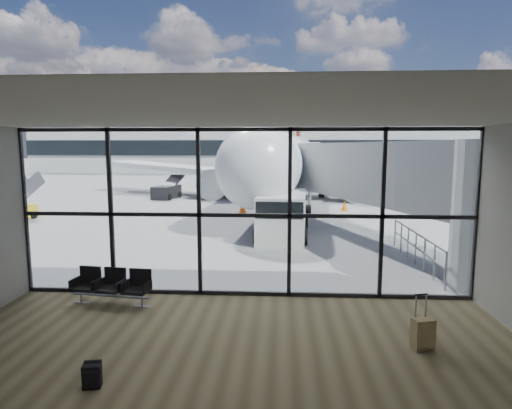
# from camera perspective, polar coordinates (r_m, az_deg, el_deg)

# --- Properties ---
(ground) EXTENTS (220.00, 220.00, 0.00)m
(ground) POSITION_cam_1_polar(r_m,az_deg,el_deg) (51.29, 2.31, 3.10)
(ground) COLOR slate
(ground) RESTS_ON ground
(lounge_shell) EXTENTS (12.02, 8.01, 4.51)m
(lounge_shell) POSITION_cam_1_polar(r_m,az_deg,el_deg) (6.54, -5.30, -4.08)
(lounge_shell) COLOR brown
(lounge_shell) RESTS_ON ground
(glass_curtain_wall) EXTENTS (12.10, 0.12, 4.50)m
(glass_curtain_wall) POSITION_cam_1_polar(r_m,az_deg,el_deg) (11.30, -1.60, -1.20)
(glass_curtain_wall) COLOR white
(glass_curtain_wall) RESTS_ON ground
(jet_bridge) EXTENTS (8.00, 16.50, 4.33)m
(jet_bridge) POSITION_cam_1_polar(r_m,az_deg,el_deg) (18.66, 15.57, 3.56)
(jet_bridge) COLOR #949799
(jet_bridge) RESTS_ON ground
(apron_railing) EXTENTS (0.06, 5.46, 1.11)m
(apron_railing) POSITION_cam_1_polar(r_m,az_deg,el_deg) (15.68, 20.55, -4.90)
(apron_railing) COLOR gray
(apron_railing) RESTS_ON ground
(far_terminal) EXTENTS (80.00, 12.20, 11.00)m
(far_terminal) POSITION_cam_1_polar(r_m,az_deg,el_deg) (73.11, 2.21, 7.72)
(far_terminal) COLOR beige
(far_terminal) RESTS_ON ground
(tree_0) EXTENTS (4.95, 4.95, 7.12)m
(tree_0) POSITION_cam_1_polar(r_m,az_deg,el_deg) (95.00, -25.75, 7.20)
(tree_0) COLOR #382619
(tree_0) RESTS_ON ground
(tree_1) EXTENTS (5.61, 5.61, 8.07)m
(tree_1) POSITION_cam_1_polar(r_m,az_deg,el_deg) (92.25, -22.49, 7.77)
(tree_1) COLOR #382619
(tree_1) RESTS_ON ground
(tree_2) EXTENTS (6.27, 6.27, 9.03)m
(tree_2) POSITION_cam_1_polar(r_m,az_deg,el_deg) (89.82, -19.02, 8.35)
(tree_2) COLOR #382619
(tree_2) RESTS_ON ground
(tree_3) EXTENTS (4.95, 4.95, 7.12)m
(tree_3) POSITION_cam_1_polar(r_m,az_deg,el_deg) (87.71, -15.33, 7.71)
(tree_3) COLOR #382619
(tree_3) RESTS_ON ground
(tree_4) EXTENTS (5.61, 5.61, 8.07)m
(tree_4) POSITION_cam_1_polar(r_m,az_deg,el_deg) (85.99, -11.52, 8.24)
(tree_4) COLOR #382619
(tree_4) RESTS_ON ground
(tree_5) EXTENTS (6.27, 6.27, 9.03)m
(tree_5) POSITION_cam_1_polar(r_m,az_deg,el_deg) (84.67, -7.55, 8.76)
(tree_5) COLOR #382619
(tree_5) RESTS_ON ground
(seating_row) EXTENTS (2.04, 0.78, 0.91)m
(seating_row) POSITION_cam_1_polar(r_m,az_deg,el_deg) (11.72, -18.56, -10.04)
(seating_row) COLOR gray
(seating_row) RESTS_ON ground
(backpack) EXTENTS (0.32, 0.31, 0.44)m
(backpack) POSITION_cam_1_polar(r_m,az_deg,el_deg) (8.11, -21.04, -20.55)
(backpack) COLOR black
(backpack) RESTS_ON ground
(suitcase) EXTENTS (0.46, 0.38, 1.11)m
(suitcase) POSITION_cam_1_polar(r_m,az_deg,el_deg) (9.39, 21.40, -15.75)
(suitcase) COLOR #917B51
(suitcase) RESTS_ON ground
(airliner) EXTENTS (33.10, 38.44, 9.91)m
(airliner) POSITION_cam_1_polar(r_m,az_deg,el_deg) (35.87, 4.18, 6.00)
(airliner) COLOR silver
(airliner) RESTS_ON ground
(service_van) EXTENTS (2.46, 4.69, 1.99)m
(service_van) POSITION_cam_1_polar(r_m,az_deg,el_deg) (18.95, 3.56, -1.42)
(service_van) COLOR silver
(service_van) RESTS_ON ground
(belt_loader) EXTENTS (1.92, 3.97, 1.75)m
(belt_loader) POSITION_cam_1_polar(r_m,az_deg,el_deg) (34.63, -11.77, 1.78)
(belt_loader) COLOR black
(belt_loader) RESTS_ON ground
(mobile_stairs) EXTENTS (2.24, 3.27, 2.11)m
(mobile_stairs) POSITION_cam_1_polar(r_m,az_deg,el_deg) (27.29, -29.86, -0.75)
(mobile_stairs) COLOR gold
(mobile_stairs) RESTS_ON ground
(traffic_cone_a) EXTENTS (0.47, 0.47, 0.67)m
(traffic_cone_a) POSITION_cam_1_polar(r_m,az_deg,el_deg) (26.42, -1.81, -0.41)
(traffic_cone_a) COLOR #F25B0C
(traffic_cone_a) RESTS_ON ground
(traffic_cone_c) EXTENTS (0.45, 0.45, 0.64)m
(traffic_cone_c) POSITION_cam_1_polar(r_m,az_deg,el_deg) (27.74, 11.72, -0.20)
(traffic_cone_c) COLOR orange
(traffic_cone_c) RESTS_ON ground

